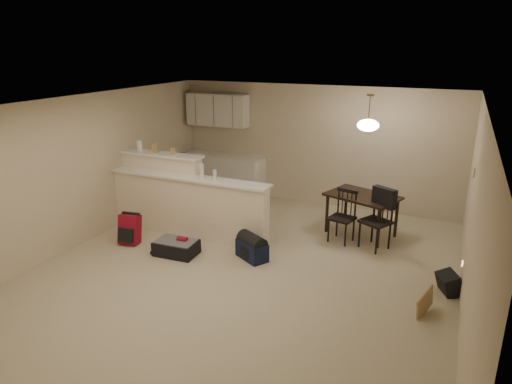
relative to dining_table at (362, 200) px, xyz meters
The scene contains 19 objects.
room 2.60m from the dining_table, 121.09° to the right, with size 7.00×7.02×2.50m.
breakfast_bar 3.28m from the dining_table, 158.87° to the right, with size 3.08×0.58×1.39m.
upper_cabinets 3.90m from the dining_table, 161.77° to the left, with size 1.40×0.34×0.70m, color white.
kitchen_counter 3.47m from the dining_table, 162.77° to the left, with size 1.80×0.60×0.90m, color white.
thermostat 1.98m from the dining_table, 20.12° to the right, with size 0.02×0.12×0.12m, color beige.
jar 4.17m from the dining_table, 165.19° to the right, with size 0.10×0.10×0.20m, color silver.
cereal_box 3.85m from the dining_table, 163.88° to the right, with size 0.10×0.07×0.16m, color tan.
small_box 3.48m from the dining_table, 162.02° to the right, with size 0.08×0.06×0.12m, color tan.
bottle_a 2.87m from the dining_table, 153.23° to the right, with size 0.07×0.07×0.26m, color silver.
bottle_b 2.64m from the dining_table, 150.74° to the right, with size 0.06×0.06×0.18m, color silver.
dining_table is the anchor object (origin of this frame).
pendant_lamp 1.33m from the dining_table, 63.43° to the left, with size 0.36×0.36×0.62m.
dining_chair_near 0.55m from the dining_table, 118.61° to the right, with size 0.40×0.38×0.91m, color black, non-canonical shape.
dining_chair_far 0.61m from the dining_table, 56.12° to the right, with size 0.44×0.42×1.01m, color black, non-canonical shape.
suitcase 3.33m from the dining_table, 141.33° to the right, with size 0.68×0.44×0.23m, color black.
red_backpack 4.09m from the dining_table, 150.50° to the right, with size 0.34×0.21×0.51m, color maroon.
navy_duffel 2.24m from the dining_table, 128.97° to the right, with size 0.53×0.29×0.29m, color #101934.
black_daypack 2.25m from the dining_table, 45.20° to the right, with size 0.33×0.23×0.29m, color black.
cardboard_sheet 2.64m from the dining_table, 60.33° to the right, with size 0.43×0.02×0.33m, color tan.
Camera 1 is at (2.70, -5.55, 3.28)m, focal length 32.00 mm.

